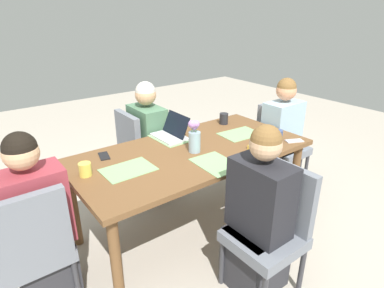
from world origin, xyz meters
TOP-DOWN VIEW (x-y plane):
  - ground_plane at (0.00, 0.00)m, footprint 10.00×10.00m
  - dining_table at (0.00, 0.00)m, footprint 1.94×0.95m
  - chair_head_left_left_near at (-1.26, -0.11)m, footprint 0.44×0.44m
  - person_head_left_left_near at (-1.20, -0.03)m, footprint 0.40×0.36m
  - chair_near_left_mid at (0.07, -0.78)m, footprint 0.44×0.44m
  - person_near_left_mid at (-0.00, -0.72)m, footprint 0.36×0.40m
  - chair_far_left_far at (-0.04, 0.83)m, footprint 0.44×0.44m
  - person_far_left_far at (0.04, 0.77)m, footprint 0.36×0.40m
  - chair_head_right_right_near at (1.28, 0.10)m, footprint 0.44×0.44m
  - person_head_right_right_near at (1.22, 0.02)m, footprint 0.40×0.36m
  - flower_vase at (0.01, 0.04)m, footprint 0.10×0.10m
  - placemat_head_left_left_near at (-0.57, -0.01)m, footprint 0.38×0.28m
  - placemat_near_left_mid at (-0.00, -0.32)m, footprint 0.27×0.37m
  - placemat_far_left_far at (0.02, 0.32)m, footprint 0.28×0.37m
  - placemat_head_right_right_near at (0.58, 0.01)m, footprint 0.36×0.26m
  - laptop_near_left_mid at (-0.02, -0.33)m, footprint 0.22×0.32m
  - coffee_mug_near_left at (-0.70, 0.30)m, footprint 0.08×0.08m
  - coffee_mug_near_right at (-0.64, -0.32)m, footprint 0.09×0.09m
  - coffee_mug_centre_left at (0.85, -0.09)m, footprint 0.08×0.08m
  - book_red_cover at (-0.47, 0.32)m, footprint 0.21×0.16m
  - phone_black at (0.62, -0.31)m, footprint 0.10×0.16m
  - phone_silver at (-0.82, 0.39)m, footprint 0.17×0.13m

SIDE VIEW (x-z plane):
  - ground_plane at x=0.00m, z-range 0.00..0.00m
  - chair_head_left_left_near at x=-1.26m, z-range 0.05..0.95m
  - chair_near_left_mid at x=0.07m, z-range 0.05..0.95m
  - chair_far_left_far at x=-0.04m, z-range 0.05..0.95m
  - chair_head_right_right_near at x=1.28m, z-range 0.05..0.95m
  - person_head_left_left_near at x=-1.20m, z-range -0.07..1.12m
  - person_near_left_mid at x=0.00m, z-range -0.07..1.12m
  - person_far_left_far at x=0.04m, z-range -0.07..1.12m
  - person_head_right_right_near at x=1.22m, z-range -0.07..1.12m
  - dining_table at x=0.00m, z-range 0.30..1.06m
  - placemat_head_left_left_near at x=-0.57m, z-range 0.76..0.76m
  - placemat_near_left_mid at x=0.00m, z-range 0.76..0.76m
  - placemat_far_left_far at x=0.02m, z-range 0.76..0.76m
  - placemat_head_right_right_near at x=0.58m, z-range 0.76..0.76m
  - phone_black at x=0.62m, z-range 0.76..0.77m
  - phone_silver at x=-0.82m, z-range 0.76..0.77m
  - book_red_cover at x=-0.47m, z-range 0.76..0.79m
  - laptop_near_left_mid at x=-0.02m, z-range 0.70..0.90m
  - coffee_mug_centre_left at x=0.85m, z-range 0.76..0.85m
  - coffee_mug_near_left at x=-0.70m, z-range 0.76..0.86m
  - coffee_mug_near_right at x=-0.64m, z-range 0.76..0.87m
  - flower_vase at x=0.01m, z-range 0.75..1.02m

